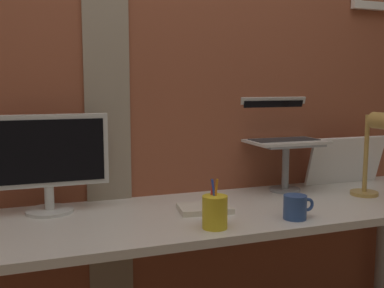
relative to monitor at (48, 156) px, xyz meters
The scene contains 10 objects.
brick_wall_back 0.60m from the monitor, 23.12° to the left, with size 3.69×0.16×2.66m.
desk 0.64m from the monitor, 18.68° to the right, with size 2.36×0.61×0.72m.
monitor is the anchor object (origin of this frame).
laptop_stand 1.04m from the monitor, ahead, with size 0.28×0.22×0.22m.
laptop 1.04m from the monitor, ahead, with size 0.34×0.29×0.20m.
whiteboard_panel 1.40m from the monitor, ahead, with size 0.42×0.02×0.24m, color white.
desk_lamp 1.34m from the monitor, 10.24° to the right, with size 0.12×0.20×0.37m.
pen_cup 0.67m from the monitor, 37.02° to the right, with size 0.09×0.09×0.17m.
coffee_mug 0.94m from the monitor, 25.08° to the right, with size 0.12×0.08×0.09m.
paper_clutter_stack 0.63m from the monitor, 18.17° to the right, with size 0.20×0.14×0.02m, color silver.
Camera 1 is at (-0.49, -1.55, 1.21)m, focal length 42.47 mm.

